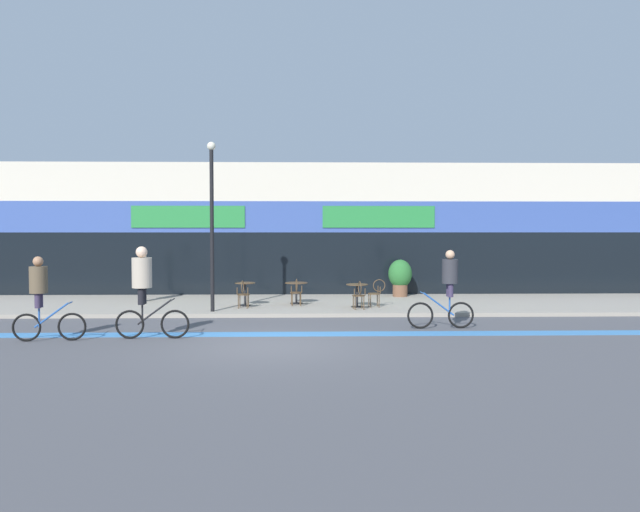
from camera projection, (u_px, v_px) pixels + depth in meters
name	position (u px, v px, depth m)	size (l,w,h in m)	color
ground_plane	(270.00, 346.00, 14.14)	(120.00, 120.00, 0.00)	#4C4C51
sidewalk_slab	(282.00, 304.00, 21.38)	(40.00, 5.50, 0.12)	gray
storefront_facade	(285.00, 230.00, 25.97)	(40.00, 4.06, 5.21)	beige
bike_lane_stripe	(273.00, 334.00, 15.71)	(36.00, 0.70, 0.01)	#3D7AB7
bistro_table_0	(245.00, 289.00, 20.50)	(0.68, 0.68, 0.77)	black
bistro_table_1	(296.00, 288.00, 21.10)	(0.76, 0.76, 0.72)	black
bistro_table_2	(357.00, 291.00, 20.18)	(0.71, 0.71, 0.75)	black
cafe_chair_0_near	(243.00, 292.00, 19.88)	(0.43, 0.59, 0.90)	#4C3823
cafe_chair_1_near	(296.00, 290.00, 20.48)	(0.44, 0.59, 0.90)	#4C3823
cafe_chair_2_near	(359.00, 293.00, 19.56)	(0.45, 0.60, 0.90)	#4C3823
cafe_chair_2_side	(376.00, 291.00, 20.21)	(0.59, 0.43, 0.90)	#4C3823
planter_pot	(400.00, 276.00, 23.36)	(0.88, 0.88, 1.38)	brown
lamp_post	(212.00, 214.00, 19.02)	(0.26, 0.26, 5.18)	black
cyclist_0	(447.00, 284.00, 16.58)	(1.81, 0.48, 2.09)	black
cyclist_1	(41.00, 293.00, 14.70)	(1.69, 0.53, 2.01)	black
cyclist_2	(144.00, 284.00, 15.02)	(1.79, 0.49, 2.24)	black
pedestrian_near_end	(143.00, 273.00, 21.75)	(0.48, 0.48, 1.68)	#4C3D2D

